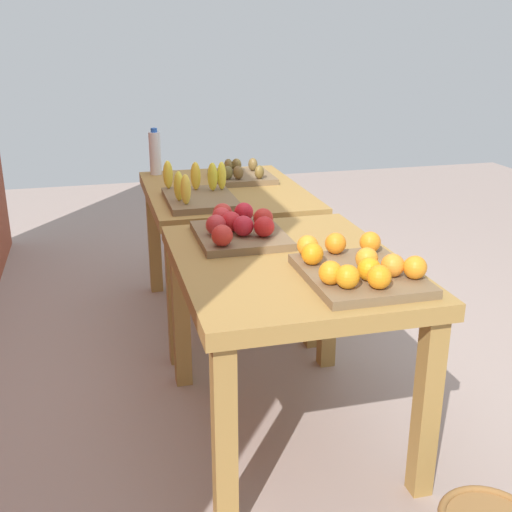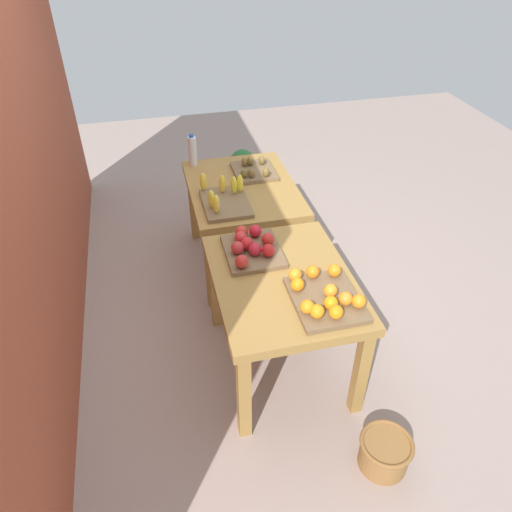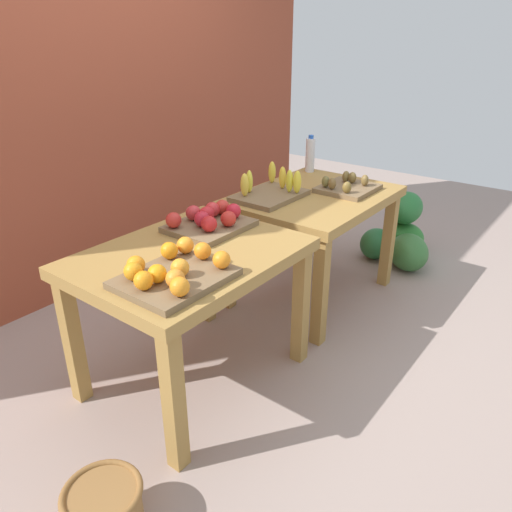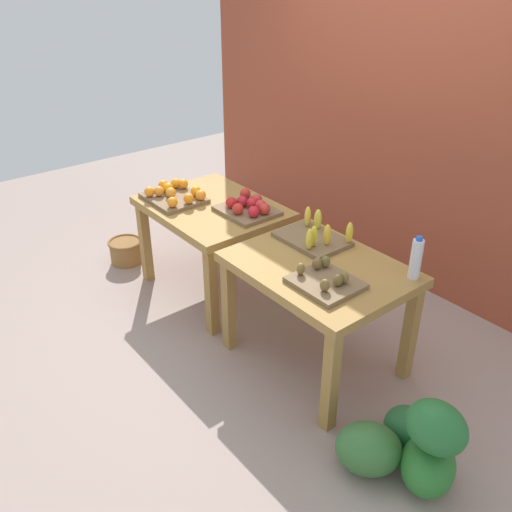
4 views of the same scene
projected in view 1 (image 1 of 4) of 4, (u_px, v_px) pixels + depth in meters
The scene contains 9 objects.
ground_plane at pixel (251, 362), 3.06m from camera, with size 8.00×8.00×0.00m, color gray.
display_table_left at pixel (288, 286), 2.34m from camera, with size 1.04×0.80×0.72m.
display_table_right at pixel (225, 208), 3.36m from camera, with size 1.04×0.80×0.72m.
orange_bin at pixel (358, 268), 2.10m from camera, with size 0.46×0.38×0.11m.
apple_bin at pixel (238, 228), 2.52m from camera, with size 0.41×0.34×0.11m.
banana_crate at pixel (198, 193), 3.06m from camera, with size 0.44×0.32×0.17m.
kiwi_bin at pixel (242, 175), 3.51m from camera, with size 0.36×0.32×0.10m.
water_bottle at pixel (155, 153), 3.61m from camera, with size 0.07×0.07×0.26m.
watermelon_pile at pixel (234, 231), 4.41m from camera, with size 0.67×0.64×0.52m.
Camera 1 is at (-2.63, 0.66, 1.51)m, focal length 44.78 mm.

